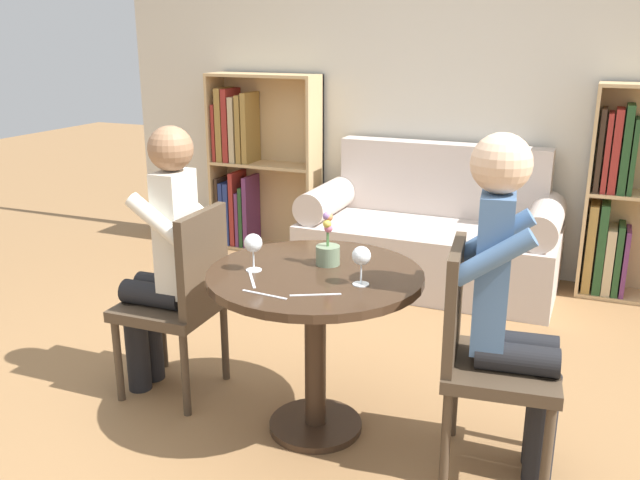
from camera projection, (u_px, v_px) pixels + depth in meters
ground_plane at (316, 428)px, 2.94m from camera, size 16.00×16.00×0.00m
back_wall at (453, 77)px, 4.63m from camera, size 5.20×0.05×2.70m
round_table at (315, 307)px, 2.77m from camera, size 0.88×0.88×0.72m
couch at (430, 239)px, 4.56m from camera, size 1.67×0.80×0.92m
bookshelf_left at (252, 166)px, 5.25m from camera, size 0.86×0.28×1.35m
bookshelf_right at (637, 201)px, 4.24m from camera, size 0.86×0.28×1.35m
chair_left at (183, 295)px, 3.09m from camera, size 0.43×0.43×0.90m
chair_right at (483, 350)px, 2.55m from camera, size 0.47×0.47×0.90m
person_left at (163, 257)px, 3.07m from camera, size 0.42×0.35×1.27m
person_right at (511, 298)px, 2.47m from camera, size 0.44×0.37×1.32m
wine_glass_left at (253, 244)px, 2.71m from camera, size 0.08×0.08×0.15m
wine_glass_right at (361, 257)px, 2.56m from camera, size 0.07×0.07×0.15m
flower_vase at (328, 249)px, 2.79m from camera, size 0.10×0.10×0.23m
knife_left_setting at (252, 279)px, 2.64m from camera, size 0.12×0.16×0.00m
fork_left_setting at (264, 294)px, 2.49m from camera, size 0.19×0.03×0.00m
knife_right_setting at (316, 295)px, 2.48m from camera, size 0.17×0.10×0.00m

